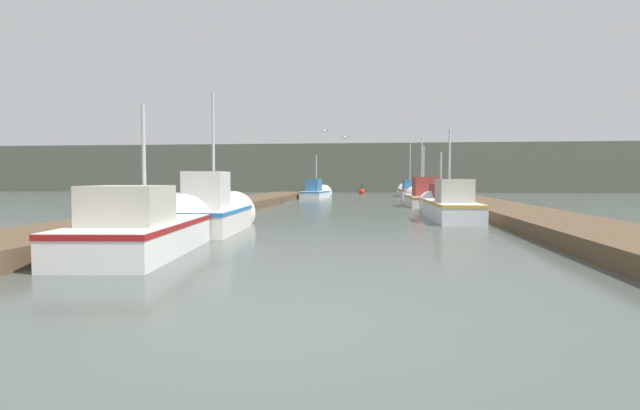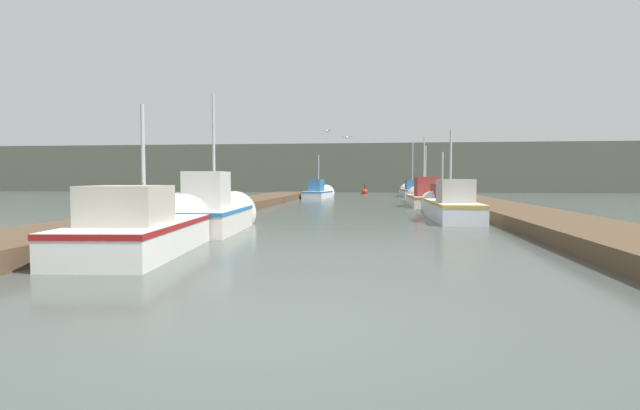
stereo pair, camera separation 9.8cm
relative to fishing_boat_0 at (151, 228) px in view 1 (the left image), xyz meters
The scene contains 17 objects.
ground_plane 6.48m from the fishing_boat_0, 53.90° to the right, with size 200.00×200.00×0.00m.
dock_left 11.03m from the fishing_boat_0, 102.13° to the left, with size 2.62×40.00×0.39m.
dock_right 14.66m from the fishing_boat_0, 47.33° to the left, with size 2.62×40.00×0.39m.
distant_shore_ridge 50.73m from the fishing_boat_0, 85.69° to the left, with size 120.00×16.00×5.18m.
fishing_boat_0 is the anchor object (origin of this frame).
fishing_boat_1 4.02m from the fishing_boat_0, 88.69° to the left, with size 1.84×4.81×4.35m.
fishing_boat_2 11.63m from the fishing_boat_0, 50.46° to the left, with size 1.60×6.36×3.65m.
fishing_boat_3 14.97m from the fishing_boat_0, 59.57° to the left, with size 1.69×4.66×3.08m.
fishing_boat_4 19.31m from the fishing_boat_0, 67.90° to the left, with size 1.88×5.93×3.80m.
fishing_boat_5 24.60m from the fishing_boat_0, 71.86° to the left, with size 1.84×6.00×4.55m.
fishing_boat_6 27.86m from the fishing_boat_0, 89.67° to the left, with size 1.98×5.08×3.71m.
fishing_boat_7 32.97m from the fishing_boat_0, 77.03° to the left, with size 1.97×6.20×5.09m.
mooring_piling_0 7.20m from the fishing_boat_0, 99.82° to the left, with size 0.34×0.34×1.17m.
mooring_piling_1 20.25m from the fishing_boat_0, 64.82° to the left, with size 0.23×0.23×1.36m.
channel_buoy 38.73m from the fishing_boat_0, 85.19° to the left, with size 0.60×0.60×1.10m.
seagull_lead 15.72m from the fishing_boat_0, 78.24° to the left, with size 0.55×0.29×0.12m.
seagull_1 19.28m from the fishing_boat_0, 84.69° to the left, with size 0.49×0.45×0.12m.
Camera 1 is at (0.99, -4.87, 1.52)m, focal length 28.00 mm.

